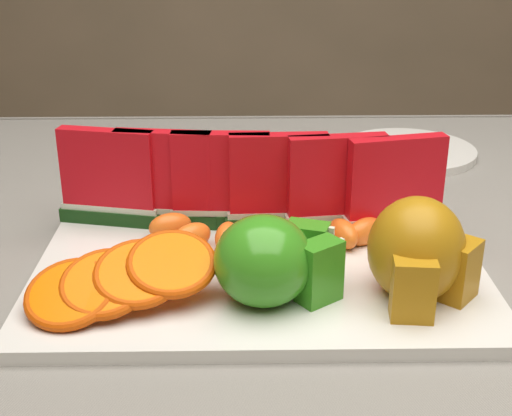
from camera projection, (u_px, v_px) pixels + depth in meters
table at (320, 365)px, 0.69m from camera, size 1.40×0.90×0.75m
tablecloth at (323, 310)px, 0.67m from camera, size 1.53×1.03×0.20m
platter at (259, 262)px, 0.66m from camera, size 0.40×0.30×0.01m
apple_cluster at (272, 261)px, 0.58m from camera, size 0.11×0.10×0.07m
pear_cluster at (419, 253)px, 0.58m from camera, size 0.10×0.10×0.09m
side_plate at (408, 151)px, 0.96m from camera, size 0.19×0.19×0.01m
fork at (102, 157)px, 0.94m from camera, size 0.03×0.20×0.00m
watermelon_row at (249, 184)px, 0.70m from camera, size 0.39×0.07×0.10m
orange_fan_front at (122, 278)px, 0.57m from camera, size 0.16×0.11×0.05m
orange_fan_back at (275, 185)px, 0.76m from camera, size 0.32×0.10×0.04m
tangerine_segments at (266, 235)px, 0.67m from camera, size 0.23×0.07×0.03m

